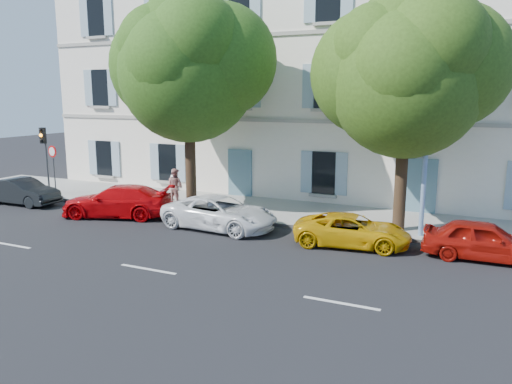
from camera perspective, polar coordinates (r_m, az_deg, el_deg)
The scene contains 16 objects.
ground at distance 18.86m, azimuth -4.89°, elevation -5.04°, with size 90.00×90.00×0.00m, color black.
sidewalk at distance 22.68m, azimuth 0.67°, elevation -2.03°, with size 36.00×4.50×0.15m, color #A09E96.
kerb at distance 20.78m, azimuth -1.78°, elevation -3.25°, with size 36.00×0.16×0.16m, color #9E998E.
building at distance 27.45m, azimuth 5.74°, elevation 12.65°, with size 28.00×7.00×12.00m, color white.
car_dark_sedan at distance 26.53m, azimuth -25.13°, elevation 0.05°, with size 1.33×3.83×1.26m, color black.
car_red_coupe at distance 22.40m, azimuth -15.57°, elevation -1.01°, with size 1.93×4.75×1.38m, color #BF0509.
car_white_coupe at distance 19.69m, azimuth -4.17°, elevation -2.39°, with size 2.14×4.64×1.29m, color white.
car_yellow_supercar at distance 17.79m, azimuth 10.96°, elevation -4.32°, with size 1.85×4.02×1.12m, color #D59D09.
car_red_hatchback at distance 17.60m, azimuth 24.60°, elevation -5.04°, with size 1.51×3.75×1.28m, color #951009.
tree_left at distance 22.26m, azimuth -7.75°, elevation 13.29°, with size 5.98×5.98×9.27m.
tree_right at distance 19.16m, azimuth 16.81°, elevation 12.01°, with size 5.60×5.60×8.63m.
traffic_light at distance 27.69m, azimuth -23.04°, elevation 4.84°, with size 0.27×0.39×3.43m.
road_sign at distance 27.16m, azimuth -22.17°, elevation 3.43°, with size 0.59×0.12×2.56m.
street_lamp at distance 18.45m, azimuth 19.13°, elevation 9.92°, with size 0.30×1.84×8.63m.
pedestrian_a at distance 24.47m, azimuth -9.28°, elevation 0.85°, with size 0.57×0.38×1.58m, color white.
pedestrian_b at distance 23.92m, azimuth -9.23°, elevation 0.71°, with size 0.80×0.63×1.65m, color tan.
Camera 1 is at (9.02, -15.72, 5.22)m, focal length 35.00 mm.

